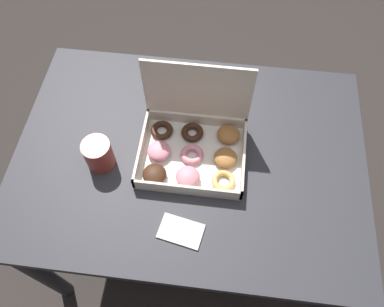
# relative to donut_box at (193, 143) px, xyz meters

# --- Properties ---
(ground_plane) EXTENTS (8.00, 8.00, 0.00)m
(ground_plane) POSITION_rel_donut_box_xyz_m (-0.01, -0.01, -0.75)
(ground_plane) COLOR #2D2826
(dining_table) EXTENTS (1.11, 0.80, 0.71)m
(dining_table) POSITION_rel_donut_box_xyz_m (-0.01, -0.01, -0.15)
(dining_table) COLOR #2D2D33
(dining_table) RESTS_ON ground_plane
(donut_box) EXTENTS (0.32, 0.27, 0.27)m
(donut_box) POSITION_rel_donut_box_xyz_m (0.00, 0.00, 0.00)
(donut_box) COLOR silver
(donut_box) RESTS_ON dining_table
(coffee_mug) EXTENTS (0.09, 0.09, 0.10)m
(coffee_mug) POSITION_rel_donut_box_xyz_m (-0.28, -0.08, 0.00)
(coffee_mug) COLOR #A3382D
(coffee_mug) RESTS_ON dining_table
(paper_napkin) EXTENTS (0.13, 0.10, 0.01)m
(paper_napkin) POSITION_rel_donut_box_xyz_m (-0.00, -0.27, -0.04)
(paper_napkin) COLOR silver
(paper_napkin) RESTS_ON dining_table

